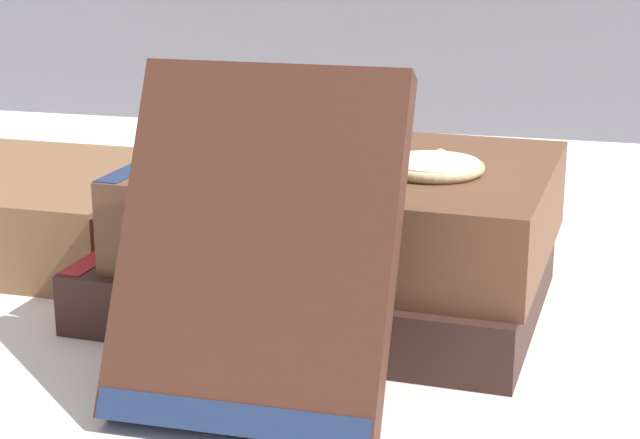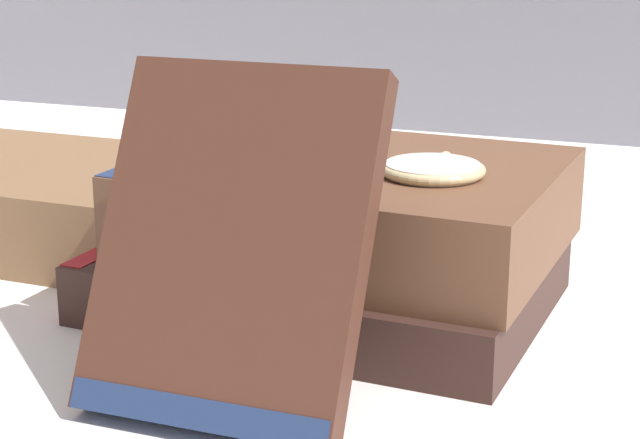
# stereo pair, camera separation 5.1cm
# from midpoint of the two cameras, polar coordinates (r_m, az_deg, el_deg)

# --- Properties ---
(ground_plane) EXTENTS (3.00, 3.00, 0.00)m
(ground_plane) POSITION_cam_midpoint_polar(r_m,az_deg,el_deg) (0.56, -2.35, -3.90)
(ground_plane) COLOR silver
(book_flat_bottom) EXTENTS (0.22, 0.17, 0.03)m
(book_flat_bottom) POSITION_cam_midpoint_polar(r_m,az_deg,el_deg) (0.54, 2.59, -3.01)
(book_flat_bottom) COLOR #331E19
(book_flat_bottom) RESTS_ON ground_plane
(book_flat_top) EXTENTS (0.21, 0.17, 0.05)m
(book_flat_top) POSITION_cam_midpoint_polar(r_m,az_deg,el_deg) (0.53, 3.99, 0.80)
(book_flat_top) COLOR brown
(book_flat_top) RESTS_ON book_flat_bottom
(book_side_left) EXTENTS (0.20, 0.15, 0.05)m
(book_side_left) POSITION_cam_midpoint_polar(r_m,az_deg,el_deg) (0.67, -13.31, 1.10)
(book_side_left) COLOR brown
(book_side_left) RESTS_ON ground_plane
(book_leaning_front) EXTENTS (0.11, 0.08, 0.14)m
(book_leaning_front) POSITION_cam_midpoint_polar(r_m,az_deg,el_deg) (0.42, -1.31, -2.10)
(book_leaning_front) COLOR #422319
(book_leaning_front) RESTS_ON ground_plane
(pocket_watch) EXTENTS (0.05, 0.05, 0.01)m
(pocket_watch) POSITION_cam_midpoint_polar(r_m,az_deg,el_deg) (0.50, 8.94, 2.63)
(pocket_watch) COLOR silver
(pocket_watch) RESTS_ON book_flat_top
(reading_glasses) EXTENTS (0.10, 0.05, 0.00)m
(reading_glasses) POSITION_cam_midpoint_polar(r_m,az_deg,el_deg) (0.67, 1.93, -0.27)
(reading_glasses) COLOR #4C3828
(reading_glasses) RESTS_ON ground_plane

